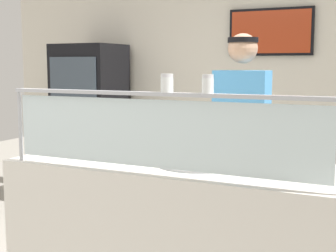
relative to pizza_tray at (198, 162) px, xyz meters
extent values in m
cube|color=silver|center=(-0.10, 2.27, 0.38)|extent=(6.49, 0.08, 2.70)
cube|color=black|center=(-0.12, 2.20, 0.90)|extent=(0.84, 0.04, 0.47)
cube|color=#B23819|center=(-0.12, 2.18, 0.90)|extent=(0.79, 0.01, 0.42)
cube|color=silver|center=(-0.10, -0.03, -0.49)|extent=(2.09, 0.77, 0.95)
cylinder|color=#B2B5BC|center=(-1.05, -0.35, 0.21)|extent=(0.02, 0.02, 0.45)
cube|color=silver|center=(-0.10, -0.35, 0.21)|extent=(1.83, 0.01, 0.37)
cube|color=#B2B5BC|center=(-0.10, -0.35, 0.42)|extent=(1.89, 0.06, 0.02)
cylinder|color=#9EA0A8|center=(0.00, 0.00, -0.01)|extent=(0.51, 0.51, 0.01)
cylinder|color=tan|center=(0.00, 0.00, 0.00)|extent=(0.48, 0.48, 0.02)
cylinder|color=gold|center=(0.00, 0.00, 0.02)|extent=(0.43, 0.43, 0.01)
cube|color=#ADAFB7|center=(-0.01, -0.02, 0.02)|extent=(0.12, 0.29, 0.01)
cylinder|color=white|center=(-0.04, -0.35, 0.47)|extent=(0.07, 0.07, 0.08)
cylinder|color=white|center=(-0.04, -0.35, 0.46)|extent=(0.06, 0.06, 0.05)
cylinder|color=silver|center=(-0.04, -0.35, 0.52)|extent=(0.06, 0.06, 0.02)
cylinder|color=white|center=(0.19, -0.35, 0.47)|extent=(0.06, 0.06, 0.08)
cylinder|color=red|center=(0.19, -0.35, 0.46)|extent=(0.05, 0.05, 0.05)
cylinder|color=silver|center=(0.19, -0.35, 0.52)|extent=(0.06, 0.06, 0.02)
cylinder|color=#23232D|center=(-0.06, 0.70, -0.49)|extent=(0.13, 0.13, 0.95)
cylinder|color=#23232D|center=(0.16, 0.70, -0.49)|extent=(0.13, 0.13, 0.95)
cube|color=#4C9EE5|center=(0.05, 0.70, 0.26)|extent=(0.38, 0.21, 0.55)
sphere|color=tan|center=(0.05, 0.70, 0.69)|extent=(0.21, 0.21, 0.21)
cylinder|color=black|center=(0.05, 0.70, 0.75)|extent=(0.21, 0.21, 0.04)
cylinder|color=tan|center=(0.23, 0.48, 0.16)|extent=(0.08, 0.34, 0.08)
cube|color=black|center=(-2.03, 1.83, -0.09)|extent=(0.68, 0.61, 1.76)
cube|color=#38424C|center=(-2.03, 1.52, -0.05)|extent=(0.58, 0.02, 1.41)
cylinder|color=blue|center=(-2.20, 1.63, 0.00)|extent=(0.06, 0.06, 0.20)
cylinder|color=blue|center=(-2.03, 1.63, 0.00)|extent=(0.06, 0.06, 0.20)
cylinder|color=red|center=(-1.86, 1.63, 0.00)|extent=(0.06, 0.06, 0.20)
camera|label=1|loc=(1.04, -2.60, 0.58)|focal=51.06mm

